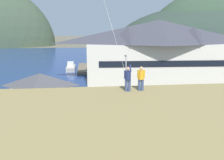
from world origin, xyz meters
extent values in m
plane|color=#66604C|center=(0.00, 0.00, 0.00)|extent=(600.00, 600.00, 0.00)
cube|color=slate|center=(0.00, 5.00, 0.05)|extent=(40.00, 20.00, 0.10)
cube|color=navy|center=(0.00, 60.00, 0.01)|extent=(360.00, 84.00, 0.03)
ellipsoid|color=#334733|center=(74.95, 114.23, 0.00)|extent=(87.23, 46.66, 66.31)
cube|color=beige|center=(10.42, 21.95, 3.62)|extent=(27.58, 11.02, 7.25)
cube|color=black|center=(10.19, 17.01, 3.99)|extent=(23.07, 1.12, 1.10)
pyramid|color=#3D3D47|center=(10.42, 21.95, 9.45)|extent=(29.25, 12.07, 4.41)
pyramid|color=#3D3D47|center=(4.23, 20.51, 8.81)|extent=(5.63, 5.63, 3.09)
pyramid|color=#3D3D47|center=(16.44, 19.96, 8.81)|extent=(5.63, 5.63, 3.09)
cube|color=#756B5B|center=(-8.80, 5.44, 1.76)|extent=(6.43, 4.66, 3.51)
pyramid|color=#47474C|center=(-8.80, 5.44, 4.24)|extent=(6.95, 5.12, 1.46)
cube|color=black|center=(-8.98, 3.33, 1.23)|extent=(1.10, 0.15, 2.46)
cube|color=#70604C|center=(-4.03, 34.73, 0.35)|extent=(3.20, 13.77, 0.70)
cube|color=#A8A399|center=(-7.40, 34.60, 0.45)|extent=(2.21, 6.53, 0.90)
cube|color=#B7B2A8|center=(-7.40, 34.60, 0.98)|extent=(2.15, 6.33, 0.16)
cube|color=silver|center=(-7.39, 34.12, 1.61)|extent=(1.49, 1.98, 1.10)
cube|color=silver|center=(-0.84, 32.37, 0.45)|extent=(2.37, 5.68, 0.90)
cube|color=white|center=(-0.84, 32.37, 0.98)|extent=(2.29, 5.51, 0.16)
cube|color=silver|center=(-0.79, 31.96, 1.61)|extent=(1.41, 1.78, 1.10)
cube|color=#B28923|center=(3.36, 5.62, 0.82)|extent=(4.21, 1.83, 0.80)
cube|color=olive|center=(3.21, 5.63, 1.57)|extent=(2.11, 1.61, 0.70)
cube|color=black|center=(3.21, 5.63, 1.54)|extent=(2.15, 1.65, 0.32)
cylinder|color=black|center=(4.72, 4.70, 0.42)|extent=(0.64, 0.22, 0.64)
cylinder|color=black|center=(4.73, 6.53, 0.42)|extent=(0.64, 0.22, 0.64)
cylinder|color=black|center=(1.99, 4.72, 0.42)|extent=(0.64, 0.22, 0.64)
cylinder|color=black|center=(2.00, 6.55, 0.42)|extent=(0.64, 0.22, 0.64)
cube|color=#9EA3A8|center=(-4.67, -0.33, 0.82)|extent=(4.32, 2.10, 0.80)
cube|color=gray|center=(-4.52, -0.34, 1.57)|extent=(2.21, 1.75, 0.70)
cube|color=black|center=(-4.52, -0.34, 1.54)|extent=(2.26, 1.78, 0.32)
cylinder|color=black|center=(-5.97, 0.69, 0.42)|extent=(0.65, 0.27, 0.64)
cylinder|color=black|center=(-6.10, -1.14, 0.42)|extent=(0.65, 0.27, 0.64)
cylinder|color=black|center=(-3.24, 0.49, 0.42)|extent=(0.65, 0.27, 0.64)
cylinder|color=black|center=(-3.38, -1.34, 0.42)|extent=(0.65, 0.27, 0.64)
cylinder|color=black|center=(-14.33, 7.52, 0.42)|extent=(0.65, 0.26, 0.64)
cube|color=#B28923|center=(4.16, 1.06, 0.82)|extent=(4.28, 1.99, 0.80)
cube|color=olive|center=(4.01, 1.06, 1.57)|extent=(2.17, 1.69, 0.70)
cube|color=black|center=(4.01, 1.06, 1.54)|extent=(2.21, 1.73, 0.32)
cylinder|color=black|center=(5.56, 0.21, 0.42)|extent=(0.65, 0.25, 0.64)
cylinder|color=black|center=(5.48, 2.04, 0.42)|extent=(0.65, 0.25, 0.64)
cylinder|color=black|center=(2.83, 0.08, 0.42)|extent=(0.65, 0.25, 0.64)
cylinder|color=black|center=(2.75, 1.92, 0.42)|extent=(0.65, 0.25, 0.64)
cube|color=silver|center=(9.64, 0.06, 0.82)|extent=(4.30, 2.06, 0.80)
cube|color=beige|center=(9.49, 0.05, 1.57)|extent=(2.19, 1.73, 0.70)
cube|color=black|center=(9.49, 0.05, 1.54)|extent=(2.24, 1.76, 0.32)
cylinder|color=black|center=(10.95, 1.06, 0.42)|extent=(0.65, 0.26, 0.64)
cylinder|color=black|center=(8.34, -0.94, 0.42)|extent=(0.65, 0.26, 0.64)
cylinder|color=black|center=(8.22, 0.89, 0.42)|extent=(0.65, 0.26, 0.64)
cylinder|color=#ADADB2|center=(2.21, 10.50, 3.21)|extent=(0.16, 0.16, 6.22)
cube|color=#4C4C51|center=(2.21, 10.85, 6.22)|extent=(0.24, 0.70, 0.20)
cylinder|color=#384770|center=(-0.56, -5.87, 6.12)|extent=(0.20, 0.20, 0.82)
cylinder|color=#384770|center=(-0.34, -5.89, 6.12)|extent=(0.20, 0.20, 0.82)
cylinder|color=navy|center=(-0.45, -5.88, 6.85)|extent=(0.40, 0.40, 0.64)
sphere|color=tan|center=(-0.45, -5.88, 7.33)|extent=(0.24, 0.24, 0.24)
cylinder|color=navy|center=(-0.25, -5.71, 7.35)|extent=(0.16, 0.56, 0.43)
cylinder|color=navy|center=(-0.67, -5.86, 6.92)|extent=(0.11, 0.11, 0.60)
cylinder|color=#384770|center=(0.40, -5.76, 6.12)|extent=(0.20, 0.20, 0.82)
cylinder|color=#384770|center=(0.62, -5.79, 6.12)|extent=(0.20, 0.20, 0.82)
cylinder|color=gold|center=(0.51, -5.78, 6.85)|extent=(0.40, 0.40, 0.64)
sphere|color=tan|center=(0.51, -5.78, 7.33)|extent=(0.24, 0.24, 0.24)
cylinder|color=gold|center=(0.29, -5.75, 6.92)|extent=(0.11, 0.11, 0.60)
cylinder|color=gold|center=(0.73, -5.80, 6.92)|extent=(0.11, 0.11, 0.60)
cylinder|color=silver|center=(-1.66, -2.39, 11.63)|extent=(2.95, 6.49, 11.84)
camera|label=1|loc=(-3.22, -21.18, 10.07)|focal=36.40mm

